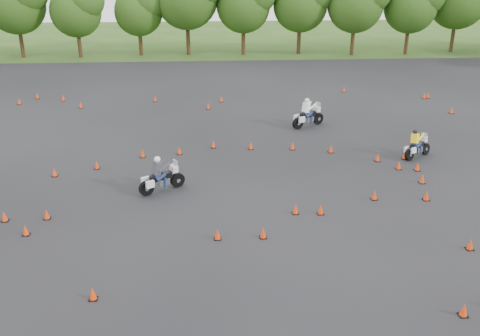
{
  "coord_description": "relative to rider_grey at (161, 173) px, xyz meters",
  "views": [
    {
      "loc": [
        -1.57,
        -20.31,
        11.31
      ],
      "look_at": [
        0.0,
        4.0,
        1.2
      ],
      "focal_mm": 40.0,
      "sensor_mm": 36.0,
      "label": 1
    }
  ],
  "objects": [
    {
      "name": "ground",
      "position": [
        3.89,
        -4.15,
        -0.96
      ],
      "size": [
        140.0,
        140.0,
        0.0
      ],
      "primitive_type": "plane",
      "color": "#2D5119",
      "rests_on": "ground"
    },
    {
      "name": "traffic_cones",
      "position": [
        4.21,
        1.35,
        -0.73
      ],
      "size": [
        36.31,
        33.41,
        0.45
      ],
      "color": "red",
      "rests_on": "asphalt_pad"
    },
    {
      "name": "rider_white",
      "position": [
        9.15,
        9.81,
        0.05
      ],
      "size": [
        2.65,
        2.06,
        2.02
      ],
      "primitive_type": null,
      "rotation": [
        0.0,
        0.0,
        0.55
      ],
      "color": "white",
      "rests_on": "ground"
    },
    {
      "name": "treeline",
      "position": [
        6.73,
        31.18,
        3.71
      ],
      "size": [
        87.22,
        32.49,
        11.01
      ],
      "color": "#2A4A15",
      "rests_on": "ground"
    },
    {
      "name": "asphalt_pad",
      "position": [
        3.89,
        1.85,
        -0.96
      ],
      "size": [
        62.0,
        62.0,
        0.0
      ],
      "primitive_type": "plane",
      "color": "black",
      "rests_on": "ground"
    },
    {
      "name": "rider_grey",
      "position": [
        0.0,
        0.0,
        0.0
      ],
      "size": [
        2.51,
        1.96,
        1.92
      ],
      "primitive_type": null,
      "rotation": [
        0.0,
        0.0,
        0.56
      ],
      "color": "#38393F",
      "rests_on": "ground"
    },
    {
      "name": "rider_yellow",
      "position": [
        14.46,
        3.67,
        -0.11
      ],
      "size": [
        2.19,
        1.81,
        1.7
      ],
      "primitive_type": null,
      "rotation": [
        0.0,
        0.0,
        0.61
      ],
      "color": "yellow",
      "rests_on": "ground"
    }
  ]
}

